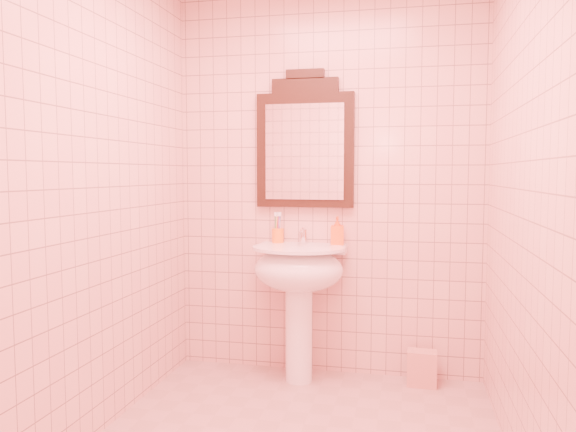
% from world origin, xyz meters
% --- Properties ---
extents(back_wall, '(2.00, 0.02, 2.50)m').
position_xyz_m(back_wall, '(0.00, 1.10, 1.25)').
color(back_wall, beige).
rests_on(back_wall, floor).
extents(pedestal_sink, '(0.58, 0.58, 0.86)m').
position_xyz_m(pedestal_sink, '(-0.15, 0.87, 0.66)').
color(pedestal_sink, white).
rests_on(pedestal_sink, floor).
extents(faucet, '(0.04, 0.16, 0.11)m').
position_xyz_m(faucet, '(-0.15, 1.01, 0.92)').
color(faucet, white).
rests_on(faucet, pedestal_sink).
extents(mirror, '(0.64, 0.06, 0.89)m').
position_xyz_m(mirror, '(-0.15, 1.07, 1.51)').
color(mirror, black).
rests_on(mirror, back_wall).
extents(toothbrush_cup, '(0.08, 0.08, 0.18)m').
position_xyz_m(toothbrush_cup, '(-0.32, 1.03, 0.91)').
color(toothbrush_cup, orange).
rests_on(toothbrush_cup, pedestal_sink).
extents(soap_dispenser, '(0.09, 0.09, 0.18)m').
position_xyz_m(soap_dispenser, '(0.07, 1.02, 0.95)').
color(soap_dispenser, '#F15714').
rests_on(soap_dispenser, pedestal_sink).
extents(towel, '(0.18, 0.13, 0.22)m').
position_xyz_m(towel, '(0.62, 0.96, 0.11)').
color(towel, tan).
rests_on(towel, floor).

